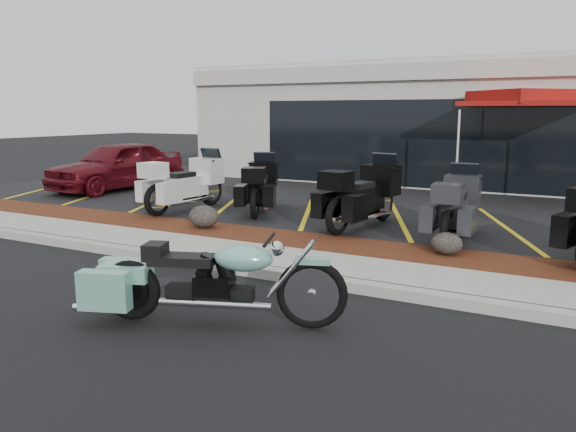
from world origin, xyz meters
The scene contains 16 objects.
ground centered at (0.00, 0.00, 0.00)m, with size 90.00×90.00×0.00m, color black.
curb centered at (0.00, 0.90, 0.07)m, with size 24.00×0.25×0.15m, color gray.
sidewalk centered at (0.00, 1.60, 0.07)m, with size 24.00×1.20×0.15m, color gray.
mulch_bed centered at (0.00, 2.80, 0.08)m, with size 24.00×1.20×0.16m, color #37180C.
upper_lot centered at (0.00, 8.20, 0.07)m, with size 26.00×9.60×0.15m, color black.
dealership_building centered at (0.00, 14.47, 2.01)m, with size 18.00×8.16×4.00m.
boulder_left centered at (-3.18, 2.84, 0.38)m, with size 0.63×0.53×0.45m, color black.
boulder_mid centered at (1.58, 2.91, 0.34)m, with size 0.51×0.42×0.36m, color black.
hero_cruiser centered at (0.85, -0.64, 0.54)m, with size 3.05×0.77×1.07m, color #6BA796, non-canonical shape.
touring_white centered at (-4.66, 5.17, 0.86)m, with size 2.45×0.93×1.42m, color silver, non-canonical shape.
touring_black_front centered at (-3.40, 5.66, 0.82)m, with size 2.30×0.88×1.34m, color black, non-canonical shape.
touring_black_mid centered at (-0.25, 5.22, 0.87)m, with size 2.49×0.95×1.45m, color black, non-canonical shape.
touring_grey centered at (1.43, 4.96, 0.82)m, with size 2.29×0.87×1.33m, color #292A2D, non-canonical shape.
parked_car centered at (-8.84, 6.26, 0.87)m, with size 1.71×4.26×1.45m, color #4F0B13.
traffic_cone centered at (-1.13, 7.19, 0.35)m, with size 0.33×0.33×0.40m, color #F76008.
popup_canopy centered at (1.99, 10.07, 2.73)m, with size 3.50×3.50×2.84m.
Camera 1 is at (3.42, -6.11, 2.44)m, focal length 35.00 mm.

